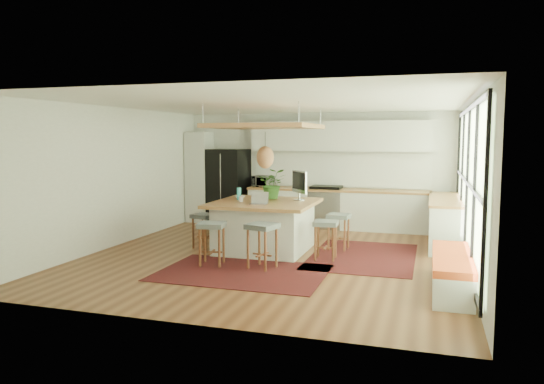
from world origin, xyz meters
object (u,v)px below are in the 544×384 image
(island, at_px, (265,226))
(stool_right_front, at_px, (326,240))
(stool_right_back, at_px, (339,231))
(stool_left_side, at_px, (204,230))
(fridge, at_px, (228,186))
(microwave, at_px, (263,180))
(stool_near_left, at_px, (212,244))
(monitor, at_px, (299,187))
(island_plant, at_px, (273,187))
(stool_near_right, at_px, (262,247))
(laptop, at_px, (259,198))

(island, bearing_deg, stool_right_front, -16.62)
(stool_right_back, relative_size, stool_left_side, 1.03)
(fridge, distance_m, microwave, 0.93)
(stool_near_left, height_order, monitor, monitor)
(island, height_order, island_plant, island_plant)
(fridge, xyz_separation_m, stool_right_front, (3.09, -3.15, -0.57))
(stool_near_right, distance_m, island_plant, 1.94)
(stool_right_front, distance_m, stool_left_side, 2.43)
(island, relative_size, stool_near_left, 2.58)
(monitor, distance_m, island_plant, 0.57)
(stool_right_back, bearing_deg, monitor, -168.38)
(stool_near_right, bearing_deg, fridge, 118.85)
(stool_right_back, relative_size, laptop, 2.06)
(stool_left_side, distance_m, island_plant, 1.55)
(fridge, relative_size, monitor, 2.98)
(fridge, distance_m, stool_near_right, 4.66)
(stool_right_back, relative_size, monitor, 1.10)
(monitor, relative_size, island_plant, 1.04)
(microwave, xyz_separation_m, island_plant, (0.95, -2.31, 0.07))
(island, xyz_separation_m, laptop, (0.03, -0.42, 0.58))
(fridge, xyz_separation_m, island_plant, (1.87, -2.32, 0.23))
(laptop, bearing_deg, fridge, 113.16)
(stool_near_left, xyz_separation_m, stool_right_front, (1.72, 0.94, 0.00))
(island, xyz_separation_m, monitor, (0.57, 0.36, 0.72))
(stool_near_left, bearing_deg, microwave, 96.28)
(island, xyz_separation_m, stool_near_right, (0.38, -1.27, -0.11))
(island, relative_size, island_plant, 3.14)
(stool_right_front, xyz_separation_m, stool_right_back, (0.07, 0.88, 0.00))
(island, bearing_deg, stool_left_side, -173.92)
(fridge, relative_size, stool_right_front, 2.69)
(monitor, bearing_deg, stool_near_left, -71.03)
(stool_near_left, bearing_deg, monitor, 57.54)
(stool_left_side, relative_size, monitor, 1.07)
(stool_right_back, height_order, laptop, laptop)
(stool_left_side, relative_size, microwave, 1.36)
(stool_right_front, xyz_separation_m, laptop, (-1.20, -0.06, 0.70))
(stool_right_front, bearing_deg, stool_left_side, 174.26)
(island, bearing_deg, monitor, 32.24)
(stool_left_side, bearing_deg, stool_right_front, -5.74)
(stool_right_back, bearing_deg, microwave, 134.88)
(stool_right_front, distance_m, stool_right_back, 0.88)
(stool_near_left, distance_m, stool_left_side, 1.37)
(stool_right_back, bearing_deg, stool_left_side, -165.60)
(stool_near_right, bearing_deg, microwave, 108.04)
(island, xyz_separation_m, stool_near_left, (-0.49, -1.31, -0.11))
(island, xyz_separation_m, stool_right_back, (1.31, 0.51, -0.11))
(stool_near_left, distance_m, microwave, 4.17)
(stool_near_left, distance_m, monitor, 2.15)
(island, distance_m, stool_near_right, 1.33)
(stool_near_left, distance_m, laptop, 1.24)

